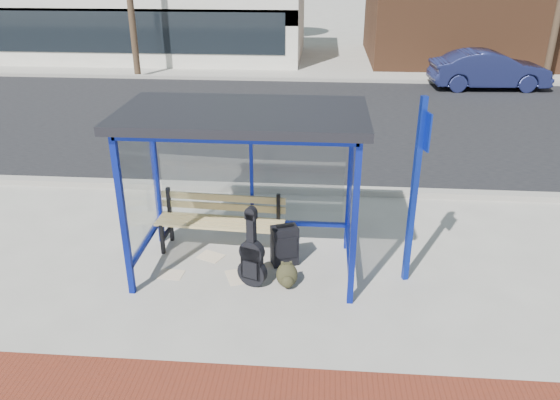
# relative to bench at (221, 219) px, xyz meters

# --- Properties ---
(ground) EXTENTS (120.00, 120.00, 0.00)m
(ground) POSITION_rel_bench_xyz_m (0.47, -0.57, -0.53)
(ground) COLOR #B2ADA0
(ground) RESTS_ON ground
(brick_paver_strip) EXTENTS (60.00, 1.00, 0.01)m
(brick_paver_strip) POSITION_rel_bench_xyz_m (0.47, -3.17, -0.53)
(brick_paver_strip) COLOR maroon
(brick_paver_strip) RESTS_ON ground
(curb_near) EXTENTS (60.00, 0.25, 0.12)m
(curb_near) POSITION_rel_bench_xyz_m (0.47, 2.33, -0.47)
(curb_near) COLOR gray
(curb_near) RESTS_ON ground
(street_asphalt) EXTENTS (60.00, 10.00, 0.00)m
(street_asphalt) POSITION_rel_bench_xyz_m (0.47, 7.43, -0.53)
(street_asphalt) COLOR black
(street_asphalt) RESTS_ON ground
(curb_far) EXTENTS (60.00, 0.25, 0.12)m
(curb_far) POSITION_rel_bench_xyz_m (0.47, 12.53, -0.47)
(curb_far) COLOR gray
(curb_far) RESTS_ON ground
(far_sidewalk) EXTENTS (60.00, 4.00, 0.01)m
(far_sidewalk) POSITION_rel_bench_xyz_m (0.47, 14.43, -0.53)
(far_sidewalk) COLOR #B2ADA0
(far_sidewalk) RESTS_ON ground
(bus_shelter) EXTENTS (3.30, 1.80, 2.42)m
(bus_shelter) POSITION_rel_bench_xyz_m (0.47, -0.50, 1.54)
(bus_shelter) COLOR navy
(bus_shelter) RESTS_ON ground
(storefront_white) EXTENTS (18.00, 6.04, 4.00)m
(storefront_white) POSITION_rel_bench_xyz_m (-8.53, 17.42, 1.47)
(storefront_white) COLOR silver
(storefront_white) RESTS_ON ground
(bench) EXTENTS (2.01, 0.61, 0.94)m
(bench) POSITION_rel_bench_xyz_m (0.00, 0.00, 0.00)
(bench) COLOR black
(bench) RESTS_ON ground
(guitar_bag) EXTENTS (0.43, 0.26, 1.15)m
(guitar_bag) POSITION_rel_bench_xyz_m (0.61, -1.00, -0.11)
(guitar_bag) COLOR black
(guitar_bag) RESTS_ON ground
(suitcase) EXTENTS (0.45, 0.36, 0.67)m
(suitcase) POSITION_rel_bench_xyz_m (1.02, -0.39, -0.22)
(suitcase) COLOR black
(suitcase) RESTS_ON ground
(backpack) EXTENTS (0.33, 0.31, 0.36)m
(backpack) POSITION_rel_bench_xyz_m (1.10, -1.00, -0.36)
(backpack) COLOR #2A2917
(backpack) RESTS_ON ground
(sign_post) EXTENTS (0.15, 0.33, 2.68)m
(sign_post) POSITION_rel_bench_xyz_m (2.79, -0.66, 0.98)
(sign_post) COLOR #0D2393
(sign_post) RESTS_ON ground
(newspaper_a) EXTENTS (0.37, 0.30, 0.01)m
(newspaper_a) POSITION_rel_bench_xyz_m (-0.62, -0.83, -0.53)
(newspaper_a) COLOR white
(newspaper_a) RESTS_ON ground
(newspaper_b) EXTENTS (0.47, 0.52, 0.01)m
(newspaper_b) POSITION_rel_bench_xyz_m (0.38, -0.81, -0.53)
(newspaper_b) COLOR white
(newspaper_b) RESTS_ON ground
(newspaper_c) EXTENTS (0.45, 0.42, 0.01)m
(newspaper_c) POSITION_rel_bench_xyz_m (-0.14, -0.28, -0.53)
(newspaper_c) COLOR white
(newspaper_c) RESTS_ON ground
(parked_car) EXTENTS (4.02, 1.62, 1.30)m
(parked_car) POSITION_rel_bench_xyz_m (7.16, 11.80, 0.12)
(parked_car) COLOR #1B214D
(parked_car) RESTS_ON ground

